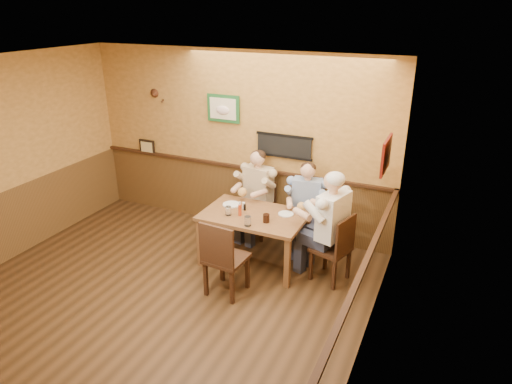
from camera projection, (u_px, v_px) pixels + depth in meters
room at (152, 174)px, 4.96m from camera, size 5.02×5.03×2.81m
dining_table at (254, 220)px, 6.24m from camera, size 1.40×0.90×0.75m
chair_back_left at (258, 209)px, 7.07m from camera, size 0.47×0.47×0.88m
chair_back_right at (306, 222)px, 6.70m from camera, size 0.44×0.44×0.85m
chair_right_end at (331, 247)px, 5.91m from camera, size 0.54×0.54×0.95m
chair_near_side at (226, 256)px, 5.63m from camera, size 0.50×0.50×1.02m
diner_tan_shirt at (258, 198)px, 7.00m from camera, size 0.67×0.67×1.25m
diner_blue_polo at (306, 211)px, 6.63m from camera, size 0.63×0.63×1.21m
diner_white_elder at (332, 233)px, 5.83m from camera, size 0.78×0.78×1.36m
water_glass_left at (228, 211)px, 6.15m from camera, size 0.10×0.10×0.12m
water_glass_mid at (248, 221)px, 5.85m from camera, size 0.10×0.10×0.13m
cola_tumbler at (266, 218)px, 5.95m from camera, size 0.10×0.10×0.11m
hot_sauce_bottle at (240, 209)px, 6.12m from camera, size 0.05×0.05×0.18m
salt_shaker at (244, 205)px, 6.35m from camera, size 0.04×0.04×0.09m
pepper_shaker at (245, 207)px, 6.30m from camera, size 0.04×0.04×0.09m
plate_far_left at (231, 204)px, 6.47m from camera, size 0.30×0.30×0.02m
plate_far_right at (286, 214)px, 6.18m from camera, size 0.28×0.28×0.01m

